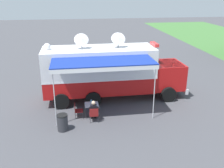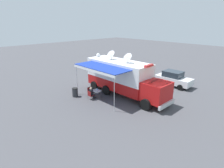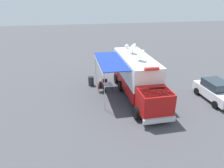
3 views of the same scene
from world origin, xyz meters
TOP-DOWN VIEW (x-y plane):
  - ground_plane at (0.00, 0.00)m, footprint 100.00×100.00m
  - lot_stripe at (-2.08, -0.63)m, footprint 0.18×4.80m
  - command_truck at (0.02, 0.75)m, footprint 4.94×9.52m
  - folding_table at (2.48, -0.70)m, footprint 0.81×0.81m
  - water_bottle at (2.31, -0.71)m, footprint 0.07×0.07m
  - folding_chair_at_table at (3.28, -0.63)m, footprint 0.49×0.49m
  - folding_chair_beside_table at (2.60, -1.55)m, footprint 0.49×0.49m
  - seated_responder at (3.09, -0.64)m, footprint 0.66×0.55m
  - trash_bin at (3.93, -2.33)m, footprint 0.57×0.57m
  - car_behind_truck at (-6.46, 2.82)m, footprint 2.08×4.23m

SIDE VIEW (x-z plane):
  - ground_plane at x=0.00m, z-range 0.00..0.00m
  - lot_stripe at x=-2.08m, z-range 0.00..0.01m
  - trash_bin at x=3.93m, z-range 0.00..0.91m
  - folding_chair_at_table at x=3.28m, z-range 0.08..0.95m
  - folding_chair_beside_table at x=2.60m, z-range 0.08..0.95m
  - seated_responder at x=3.09m, z-range 0.03..1.28m
  - folding_table at x=2.48m, z-range 0.31..1.04m
  - water_bottle at x=2.31m, z-range 0.72..0.95m
  - car_behind_truck at x=-6.46m, z-range 0.00..1.76m
  - command_truck at x=0.02m, z-range -0.32..4.21m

